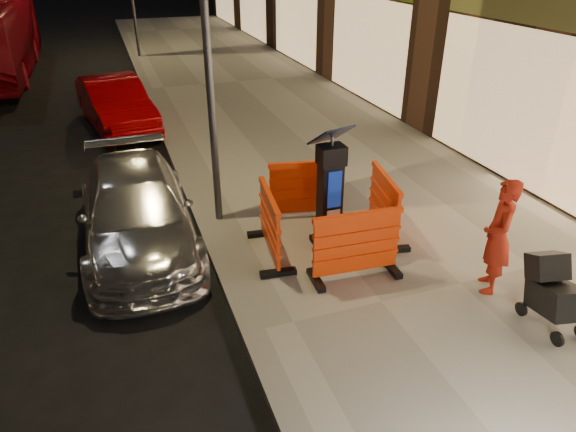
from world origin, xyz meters
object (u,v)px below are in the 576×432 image
object	(u,v)px
barrier_bldgside	(384,205)
stroller	(556,295)
parking_kiosk	(330,191)
man	(498,237)
car_red	(120,128)
car_silver	(142,244)
barrier_back	(306,190)
barrier_front	(356,245)
bus_doubledecker	(1,74)
barrier_kerbside	(270,225)

from	to	relation	value
barrier_bldgside	stroller	bearing A→B (deg)	-152.16
parking_kiosk	man	bearing A→B (deg)	-40.08
car_red	car_silver	bearing A→B (deg)	-99.78
barrier_back	car_red	xyz separation A→B (m)	(-2.76, 6.52, -0.66)
barrier_back	car_silver	bearing A→B (deg)	-174.05
barrier_front	car_silver	size ratio (longest dim) A/B	0.32
barrier_bldgside	car_silver	bearing A→B (deg)	82.33
parking_kiosk	bus_doubledecker	bearing A→B (deg)	121.56
barrier_kerbside	stroller	size ratio (longest dim) A/B	1.43
barrier_kerbside	bus_doubledecker	size ratio (longest dim) A/B	0.13
barrier_back	barrier_bldgside	distance (m)	1.34
car_silver	man	distance (m)	5.39
barrier_kerbside	car_red	xyz separation A→B (m)	(-1.81, 7.47, -0.66)
barrier_back	barrier_kerbside	world-z (taller)	same
barrier_front	barrier_back	world-z (taller)	same
barrier_bldgside	man	bearing A→B (deg)	-149.83
parking_kiosk	car_silver	bearing A→B (deg)	164.71
barrier_front	car_red	bearing A→B (deg)	111.62
barrier_front	stroller	size ratio (longest dim) A/B	1.43
barrier_back	man	xyz separation A→B (m)	(1.60, -2.76, 0.30)
barrier_back	stroller	bearing A→B (deg)	-52.38
barrier_bldgside	man	distance (m)	1.94
man	barrier_back	bearing A→B (deg)	-118.48
barrier_front	barrier_bldgside	xyz separation A→B (m)	(0.95, 0.95, 0.00)
barrier_back	bus_doubledecker	distance (m)	15.84
parking_kiosk	car_red	bearing A→B (deg)	118.75
barrier_front	man	bearing A→B (deg)	-24.78
man	bus_doubledecker	bearing A→B (deg)	-123.17
barrier_kerbside	car_silver	xyz separation A→B (m)	(-1.82, 1.22, -0.66)
barrier_bldgside	parking_kiosk	bearing A→B (deg)	100.44
barrier_back	barrier_kerbside	distance (m)	1.34
car_silver	barrier_bldgside	bearing A→B (deg)	-17.76
barrier_front	bus_doubledecker	size ratio (longest dim) A/B	0.13
bus_doubledecker	stroller	bearing A→B (deg)	-65.44
barrier_kerbside	bus_doubledecker	xyz separation A→B (m)	(-5.61, 15.36, -0.66)
car_red	bus_doubledecker	bearing A→B (deg)	105.91
car_silver	car_red	world-z (taller)	car_red
barrier_front	car_silver	distance (m)	3.57
barrier_kerbside	bus_doubledecker	bearing A→B (deg)	26.50
parking_kiosk	man	distance (m)	2.42
barrier_front	stroller	bearing A→B (deg)	-40.90
barrier_front	barrier_kerbside	bearing A→B (deg)	138.44
barrier_back	barrier_bldgside	xyz separation A→B (m)	(0.95, -0.95, 0.00)
parking_kiosk	car_silver	size ratio (longest dim) A/B	0.44
car_silver	barrier_front	bearing A→B (deg)	-37.71
bus_doubledecker	stroller	xyz separation A→B (m)	(8.36, -18.07, 0.61)
barrier_back	stroller	distance (m)	4.08
car_red	barrier_back	bearing A→B (deg)	-76.79
barrier_bldgside	car_silver	xyz separation A→B (m)	(-3.72, 1.22, -0.66)
bus_doubledecker	man	size ratio (longest dim) A/B	6.26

